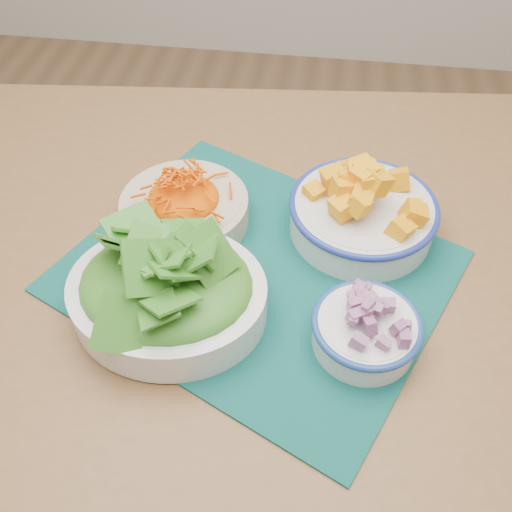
{
  "coord_description": "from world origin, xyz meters",
  "views": [
    {
      "loc": [
        0.4,
        -0.59,
        1.38
      ],
      "look_at": [
        0.32,
        -0.04,
        0.78
      ],
      "focal_mm": 40.0,
      "sensor_mm": 36.0,
      "label": 1
    }
  ],
  "objects_px": {
    "table": "(267,280)",
    "lettuce_bowl": "(166,286)",
    "placemat": "(256,271)",
    "squash_bowl": "(364,207)",
    "onion_bowl": "(366,328)",
    "carrot_bowl": "(184,204)"
  },
  "relations": [
    {
      "from": "table",
      "to": "lettuce_bowl",
      "type": "xyz_separation_m",
      "value": [
        -0.12,
        -0.15,
        0.15
      ]
    },
    {
      "from": "placemat",
      "to": "squash_bowl",
      "type": "height_order",
      "value": "squash_bowl"
    },
    {
      "from": "onion_bowl",
      "to": "placemat",
      "type": "bearing_deg",
      "value": 146.01
    },
    {
      "from": "placemat",
      "to": "carrot_bowl",
      "type": "bearing_deg",
      "value": 169.96
    },
    {
      "from": "table",
      "to": "squash_bowl",
      "type": "xyz_separation_m",
      "value": [
        0.14,
        0.05,
        0.14
      ]
    },
    {
      "from": "table",
      "to": "onion_bowl",
      "type": "relative_size",
      "value": 8.32
    },
    {
      "from": "table",
      "to": "lettuce_bowl",
      "type": "bearing_deg",
      "value": -133.44
    },
    {
      "from": "table",
      "to": "lettuce_bowl",
      "type": "distance_m",
      "value": 0.24
    },
    {
      "from": "table",
      "to": "carrot_bowl",
      "type": "bearing_deg",
      "value": 162.38
    },
    {
      "from": "lettuce_bowl",
      "to": "carrot_bowl",
      "type": "bearing_deg",
      "value": 97.7
    },
    {
      "from": "carrot_bowl",
      "to": "onion_bowl",
      "type": "distance_m",
      "value": 0.34
    },
    {
      "from": "onion_bowl",
      "to": "table",
      "type": "bearing_deg",
      "value": 131.78
    },
    {
      "from": "placemat",
      "to": "table",
      "type": "bearing_deg",
      "value": 105.59
    },
    {
      "from": "table",
      "to": "carrot_bowl",
      "type": "relative_size",
      "value": 6.84
    },
    {
      "from": "squash_bowl",
      "to": "lettuce_bowl",
      "type": "distance_m",
      "value": 0.32
    },
    {
      "from": "lettuce_bowl",
      "to": "onion_bowl",
      "type": "xyz_separation_m",
      "value": [
        0.26,
        -0.01,
        -0.02
      ]
    },
    {
      "from": "squash_bowl",
      "to": "onion_bowl",
      "type": "height_order",
      "value": "squash_bowl"
    },
    {
      "from": "squash_bowl",
      "to": "onion_bowl",
      "type": "relative_size",
      "value": 1.34
    },
    {
      "from": "carrot_bowl",
      "to": "lettuce_bowl",
      "type": "xyz_separation_m",
      "value": [
        0.02,
        -0.18,
        0.02
      ]
    },
    {
      "from": "table",
      "to": "placemat",
      "type": "relative_size",
      "value": 2.73
    },
    {
      "from": "placemat",
      "to": "squash_bowl",
      "type": "distance_m",
      "value": 0.19
    },
    {
      "from": "table",
      "to": "lettuce_bowl",
      "type": "height_order",
      "value": "lettuce_bowl"
    }
  ]
}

